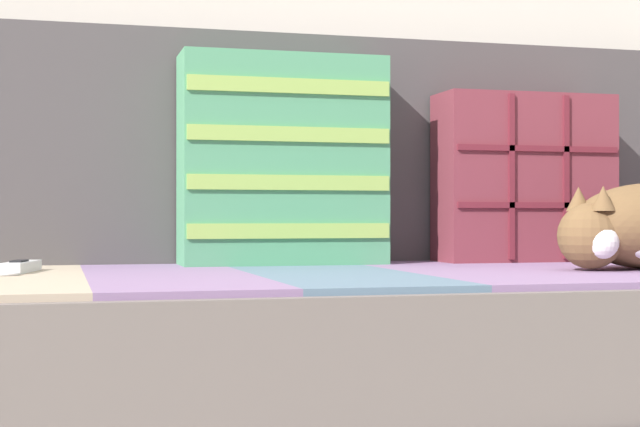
% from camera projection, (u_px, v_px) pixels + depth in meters
% --- Properties ---
extents(couch, '(2.00, 0.91, 0.39)m').
position_uv_depth(couch, '(320.00, 384.00, 1.72)').
color(couch, '#3D3838').
rests_on(couch, ground_plane).
extents(sofa_backrest, '(1.96, 0.14, 0.48)m').
position_uv_depth(sofa_backrest, '(273.00, 150.00, 2.09)').
color(sofa_backrest, '#474242').
rests_on(sofa_backrest, couch).
extents(throw_pillow_quilted, '(0.38, 0.14, 0.35)m').
position_uv_depth(throw_pillow_quilted, '(524.00, 178.00, 2.08)').
color(throw_pillow_quilted, brown).
rests_on(throw_pillow_quilted, couch).
extents(throw_pillow_striped, '(0.41, 0.14, 0.41)m').
position_uv_depth(throw_pillow_striped, '(283.00, 160.00, 1.95)').
color(throw_pillow_striped, '#4C9366').
rests_on(throw_pillow_striped, couch).
extents(game_remote_far, '(0.08, 0.20, 0.02)m').
position_uv_depth(game_remote_far, '(20.00, 267.00, 1.66)').
color(game_remote_far, white).
rests_on(game_remote_far, couch).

